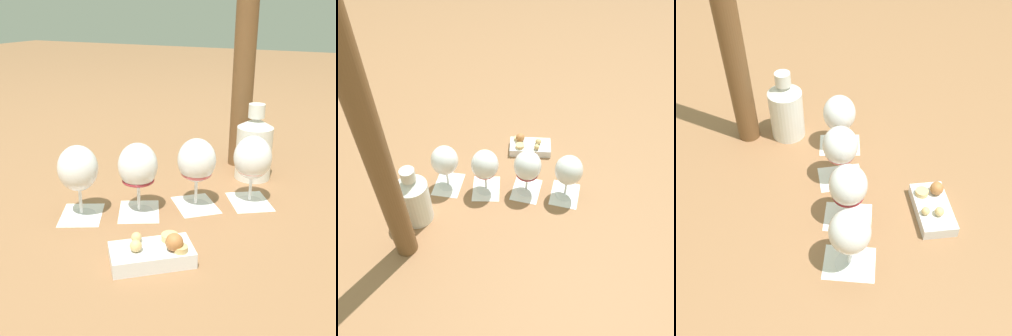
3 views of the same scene
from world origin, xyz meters
The scene contains 12 objects.
ground_plane centered at (0.00, 0.00, 0.00)m, with size 8.00×8.00×0.00m, color #936642.
tasting_card_0 centered at (-0.17, -0.12, 0.00)m, with size 0.14×0.15×0.00m.
tasting_card_1 centered at (-0.05, -0.04, 0.00)m, with size 0.15×0.15×0.00m.
tasting_card_2 centered at (0.06, 0.05, 0.00)m, with size 0.14×0.15×0.00m.
tasting_card_3 centered at (0.17, 0.12, 0.00)m, with size 0.14×0.15×0.00m.
wine_glass_0 centered at (-0.17, -0.12, 0.11)m, with size 0.09×0.09×0.17m.
wine_glass_1 centered at (-0.05, -0.04, 0.11)m, with size 0.09×0.09×0.17m.
wine_glass_2 centered at (0.06, 0.05, 0.11)m, with size 0.09×0.09×0.17m.
wine_glass_3 centered at (0.17, 0.12, 0.11)m, with size 0.09×0.09×0.17m.
ceramic_vase centered at (-0.13, -0.28, 0.09)m, with size 0.10×0.10×0.21m.
snack_dish centered at (-0.07, 0.22, 0.02)m, with size 0.18×0.16×0.07m.
umbrella_pole centered at (-0.06, -0.38, 0.41)m, with size 0.06×0.06×0.81m.
Camera 2 is at (0.57, -0.63, 0.93)m, focal length 38.00 mm.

